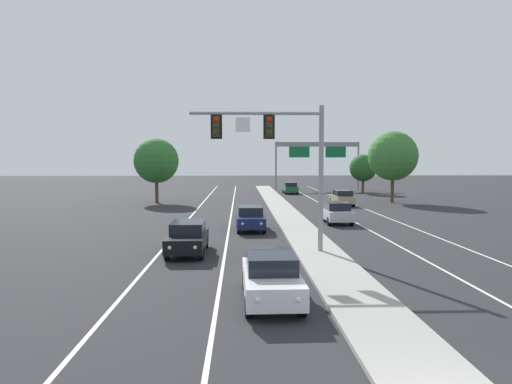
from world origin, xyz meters
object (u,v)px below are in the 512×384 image
overhead_signal_mast (280,147)px  car_receding_green (290,188)px  highway_sign_gantry (317,150)px  car_receding_tan (342,197)px  tree_far_right_b (363,168)px  car_receding_silver (336,212)px  car_oncoming_white (271,277)px  tree_far_right_a (393,156)px  tree_far_left_a (156,161)px  car_oncoming_black (188,237)px  car_oncoming_navy (250,218)px

overhead_signal_mast → car_receding_green: size_ratio=1.60×
highway_sign_gantry → car_receding_tan: bearing=-93.7°
highway_sign_gantry → tree_far_right_b: 10.21m
tree_far_right_b → car_receding_silver: bearing=-108.4°
car_oncoming_white → tree_far_right_a: 38.70m
car_oncoming_white → tree_far_left_a: size_ratio=0.64×
car_receding_silver → car_receding_tan: 13.59m
car_receding_silver → tree_far_left_a: bearing=134.0°
tree_far_right_b → car_receding_green: bearing=-179.9°
overhead_signal_mast → tree_far_right_b: (15.19, 41.23, -1.75)m
car_receding_silver → car_receding_green: size_ratio=1.00×
tree_far_right_a → car_receding_green: bearing=125.2°
overhead_signal_mast → tree_far_left_a: 29.96m
car_oncoming_black → car_oncoming_navy: same height
car_oncoming_black → car_receding_tan: (13.11, 24.05, 0.00)m
car_oncoming_black → tree_far_right_b: bearing=64.3°
tree_far_right_a → tree_far_right_b: tree_far_right_a is taller
car_oncoming_navy → car_receding_tan: size_ratio=1.01×
car_receding_silver → tree_far_right_a: 19.35m
car_receding_silver → highway_sign_gantry: (5.03, 38.60, 5.34)m
car_oncoming_white → tree_far_right_b: size_ratio=0.83×
car_oncoming_white → tree_far_right_b: bearing=71.8°
tree_far_right_a → tree_far_right_b: 13.94m
tree_far_left_a → car_oncoming_white: bearing=-74.2°
overhead_signal_mast → car_oncoming_black: bearing=176.8°
car_oncoming_black → car_receding_silver: (9.72, 10.88, 0.00)m
car_receding_tan → car_oncoming_navy: bearing=-121.0°
car_receding_green → tree_far_right_a: tree_far_right_a is taller
car_receding_tan → tree_far_right_b: 18.39m
car_oncoming_white → car_oncoming_navy: bearing=91.3°
car_oncoming_white → tree_far_right_a: (15.68, 35.12, 4.27)m
car_oncoming_black → tree_far_left_a: size_ratio=0.64×
overhead_signal_mast → tree_far_right_b: overhead_signal_mast is taller
overhead_signal_mast → tree_far_left_a: overhead_signal_mast is taller
car_oncoming_black → car_receding_tan: 27.39m
overhead_signal_mast → car_oncoming_navy: size_ratio=1.60×
car_oncoming_black → highway_sign_gantry: highway_sign_gantry is taller
car_oncoming_white → car_receding_silver: size_ratio=1.00×
car_oncoming_navy → car_receding_green: bearing=79.3°
car_receding_silver → tree_far_left_a: tree_far_left_a is taller
car_oncoming_navy → tree_far_right_a: size_ratio=0.58×
overhead_signal_mast → car_receding_green: bearing=83.1°
highway_sign_gantry → tree_far_left_a: 30.50m
tree_far_left_a → car_oncoming_black: bearing=-76.9°
car_oncoming_white → car_receding_silver: 19.83m
car_oncoming_black → car_oncoming_navy: bearing=66.8°
car_receding_silver → tree_far_right_a: bearing=59.4°
car_oncoming_navy → tree_far_right_b: (16.46, 33.29, 2.73)m
car_receding_tan → highway_sign_gantry: size_ratio=0.34×
overhead_signal_mast → car_receding_silver: bearing=65.1°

